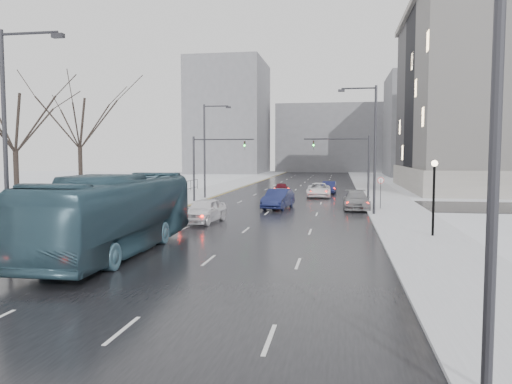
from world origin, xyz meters
The scene contains 26 objects.
road centered at (0.00, 60.00, 0.02)m, with size 16.00×150.00×0.04m, color black.
cross_road centered at (0.00, 48.00, 0.02)m, with size 130.00×10.00×0.04m, color black.
sidewalk_left centered at (-10.50, 60.00, 0.08)m, with size 5.00×150.00×0.16m, color silver.
sidewalk_right centered at (10.50, 60.00, 0.08)m, with size 5.00×150.00×0.16m, color silver.
park_strip centered at (-20.00, 60.00, 0.06)m, with size 14.00×150.00×0.12m, color white.
tree_park_d centered at (-17.80, 34.00, 0.00)m, with size 8.75×8.75×12.50m, color black, non-canonical shape.
tree_park_e centered at (-18.20, 44.00, 0.00)m, with size 9.45×9.45×13.50m, color black, non-canonical shape.
iron_fence centered at (-13.00, 30.00, 0.91)m, with size 0.06×70.00×1.30m.
streetlight_r_near centered at (8.17, 10.00, 5.62)m, with size 2.95×0.25×10.00m.
streetlight_r_mid centered at (8.17, 40.00, 5.62)m, with size 2.95×0.25×10.00m.
streetlight_l_near centered at (-8.17, 20.00, 5.62)m, with size 2.95×0.25×10.00m.
streetlight_l_far centered at (-8.17, 52.00, 5.62)m, with size 2.95×0.25×10.00m.
lamppost_r_mid centered at (11.00, 30.00, 2.94)m, with size 0.36×0.36×4.28m.
mast_signal_right centered at (7.33, 48.00, 4.11)m, with size 6.10×0.33×6.50m.
mast_signal_left centered at (-7.33, 48.00, 4.11)m, with size 6.10×0.33×6.50m.
no_uturn_sign centered at (9.20, 44.00, 2.30)m, with size 0.60×0.06×2.70m.
bldg_far_right centered at (28.00, 115.00, 11.00)m, with size 24.00×20.00×22.00m, color slate.
bldg_far_left centered at (-22.00, 125.00, 14.00)m, with size 18.00×22.00×28.00m, color slate.
bldg_far_center centered at (4.00, 140.00, 9.00)m, with size 30.00×18.00×18.00m, color slate.
bus centered at (-4.80, 22.96, 1.93)m, with size 3.17×13.56×3.78m, color #315060.
sedan_center_near centered at (-3.50, 33.95, 0.88)m, with size 1.99×4.94×1.68m, color white.
sedan_right_near centered at (0.50, 43.56, 0.90)m, with size 1.81×5.19×1.71m, color #19204D.
sedan_right_cross centered at (3.50, 56.05, 0.81)m, with size 2.57×5.57×1.55m, color white.
sedan_right_far centered at (7.20, 44.24, 0.82)m, with size 2.19×5.40×1.57m, color gray.
sedan_center_far centered at (-1.08, 59.65, 0.72)m, with size 1.60×3.98×1.35m, color #550E19.
sedan_right_distant centered at (4.50, 61.44, 0.77)m, with size 1.55×4.44×1.46m, color #171C47.
Camera 1 is at (5.71, 0.67, 4.78)m, focal length 35.00 mm.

